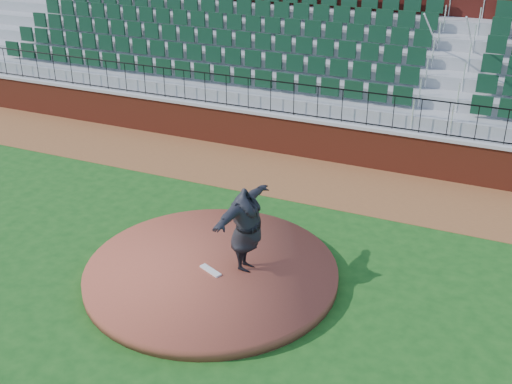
{
  "coord_description": "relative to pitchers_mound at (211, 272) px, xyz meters",
  "views": [
    {
      "loc": [
        5.27,
        -10.43,
        7.64
      ],
      "look_at": [
        0.0,
        1.5,
        1.3
      ],
      "focal_mm": 43.91,
      "sensor_mm": 36.0,
      "label": 1
    }
  ],
  "objects": [
    {
      "name": "warning_track",
      "position": [
        0.25,
        5.73,
        -0.12
      ],
      "size": [
        34.0,
        3.2,
        0.01
      ],
      "primitive_type": "cube",
      "color": "brown",
      "rests_on": "ground"
    },
    {
      "name": "wall_cap",
      "position": [
        0.25,
        7.33,
        1.12
      ],
      "size": [
        34.0,
        0.45,
        0.1
      ],
      "primitive_type": "cube",
      "color": "#B7B7B7",
      "rests_on": "field_wall"
    },
    {
      "name": "pitcher",
      "position": [
        0.72,
        0.27,
        1.08
      ],
      "size": [
        0.71,
        2.37,
        1.92
      ],
      "primitive_type": "imported",
      "rotation": [
        0.0,
        0.0,
        1.54
      ],
      "color": "black",
      "rests_on": "pitchers_mound"
    },
    {
      "name": "field_wall",
      "position": [
        0.25,
        7.33,
        0.47
      ],
      "size": [
        34.0,
        0.35,
        1.2
      ],
      "primitive_type": "cube",
      "color": "maroon",
      "rests_on": "ground"
    },
    {
      "name": "seating_stands",
      "position": [
        0.25,
        10.06,
        2.18
      ],
      "size": [
        34.0,
        5.1,
        4.6
      ],
      "primitive_type": null,
      "color": "gray",
      "rests_on": "ground"
    },
    {
      "name": "ground",
      "position": [
        0.25,
        0.33,
        -0.12
      ],
      "size": [
        90.0,
        90.0,
        0.0
      ],
      "primitive_type": "plane",
      "color": "#174A15",
      "rests_on": "ground"
    },
    {
      "name": "concourse_wall",
      "position": [
        0.25,
        12.86,
        2.62
      ],
      "size": [
        34.0,
        0.5,
        5.5
      ],
      "primitive_type": "cube",
      "color": "maroon",
      "rests_on": "ground"
    },
    {
      "name": "pitching_rubber",
      "position": [
        0.06,
        -0.14,
        0.14
      ],
      "size": [
        0.58,
        0.37,
        0.04
      ],
      "primitive_type": "cube",
      "rotation": [
        0.0,
        0.0,
        -0.42
      ],
      "color": "white",
      "rests_on": "pitchers_mound"
    },
    {
      "name": "wall_railing",
      "position": [
        0.25,
        7.33,
        1.67
      ],
      "size": [
        34.0,
        0.05,
        1.0
      ],
      "primitive_type": null,
      "color": "black",
      "rests_on": "wall_cap"
    },
    {
      "name": "pitchers_mound",
      "position": [
        0.0,
        0.0,
        0.0
      ],
      "size": [
        5.49,
        5.49,
        0.25
      ],
      "primitive_type": "cylinder",
      "color": "brown",
      "rests_on": "ground"
    }
  ]
}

